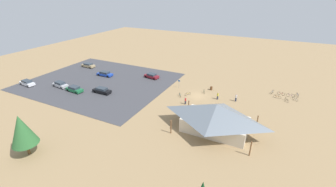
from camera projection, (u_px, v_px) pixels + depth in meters
name	position (u px, v px, depth m)	size (l,w,h in m)	color
ground	(198.00, 96.00, 54.11)	(160.00, 160.00, 0.00)	#9E7F56
parking_lot_asphalt	(100.00, 81.00, 62.55)	(37.90, 31.82, 0.05)	#424247
bike_pavilion	(216.00, 116.00, 39.66)	(13.85, 8.86, 5.35)	beige
trash_bin	(211.00, 88.00, 57.16)	(0.60, 0.60, 0.90)	brown
lot_sign	(179.00, 83.00, 58.10)	(0.56, 0.08, 2.20)	#99999E
pine_west	(22.00, 130.00, 33.28)	(3.82, 3.82, 6.90)	brown
bicycle_silver_front_row	(295.00, 99.00, 51.86)	(1.15, 1.22, 0.76)	black
bicycle_purple_yard_right	(291.00, 95.00, 53.47)	(1.79, 0.48, 0.92)	black
bicycle_black_edge_south	(287.00, 100.00, 51.33)	(0.85, 1.53, 0.78)	black
bicycle_yellow_mid_cluster	(188.00, 94.00, 54.22)	(0.95, 1.47, 0.81)	black
bicycle_blue_near_sign	(297.00, 95.00, 53.78)	(0.62, 1.71, 0.83)	black
bicycle_red_back_row	(281.00, 94.00, 54.41)	(1.70, 0.48, 0.81)	black
bicycle_teal_yard_front	(180.00, 95.00, 53.77)	(1.03, 1.47, 0.79)	black
bicycle_white_lone_west	(272.00, 92.00, 55.24)	(0.62, 1.67, 0.85)	black
bicycle_orange_yard_left	(277.00, 97.00, 52.86)	(1.66, 0.59, 0.84)	black
bicycle_green_by_bin	(204.00, 92.00, 55.46)	(0.72, 1.65, 0.85)	black
car_blue_by_curb	(105.00, 74.00, 66.14)	(4.82, 1.96, 1.35)	#1E42B2
car_maroon_second_row	(152.00, 76.00, 64.53)	(4.44, 2.45, 1.35)	maroon
car_white_mid_lot	(27.00, 83.00, 59.72)	(4.77, 2.22, 1.40)	white
car_black_end_stall	(102.00, 90.00, 55.21)	(4.68, 1.82, 1.41)	black
car_green_aisle_side	(74.00, 89.00, 55.99)	(4.68, 2.14, 1.41)	#1E6B3D
car_tan_near_entry	(88.00, 65.00, 73.43)	(4.57, 1.91, 1.33)	tan
car_silver_inner_stall	(60.00, 84.00, 58.65)	(4.60, 2.20, 1.45)	#BCBCC1
visitor_by_pavilion	(236.00, 97.00, 51.18)	(0.36, 0.40, 1.82)	#2D3347
visitor_near_lot	(185.00, 100.00, 49.90)	(0.39, 0.36, 1.71)	#2D3347
visitor_at_bikes	(218.00, 96.00, 52.12)	(0.37, 0.40, 1.73)	#2D3347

